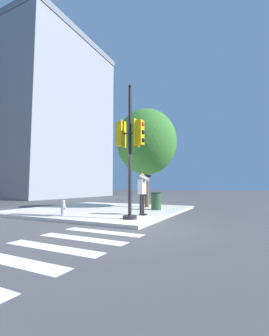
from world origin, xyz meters
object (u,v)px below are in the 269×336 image
object	(u,v)px
fire_hydrant	(63,208)
traffic_signal_pole	(130,148)
trash_bin	(156,201)
person_photographer	(142,190)
street_tree	(146,142)

from	to	relation	value
fire_hydrant	traffic_signal_pole	bearing A→B (deg)	-84.51
fire_hydrant	trash_bin	xyz separation A→B (m)	(3.83, -2.61, 0.13)
person_photographer	trash_bin	size ratio (longest dim) A/B	1.98
fire_hydrant	trash_bin	world-z (taller)	trash_bin
fire_hydrant	person_photographer	bearing A→B (deg)	-61.67
street_tree	trash_bin	bearing A→B (deg)	-138.88
fire_hydrant	trash_bin	size ratio (longest dim) A/B	0.72
street_tree	fire_hydrant	bearing A→B (deg)	162.54
person_photographer	fire_hydrant	world-z (taller)	person_photographer
person_photographer	fire_hydrant	distance (m)	3.35
fire_hydrant	trash_bin	bearing A→B (deg)	-34.30
person_photographer	traffic_signal_pole	bearing A→B (deg)	-177.00
street_tree	fire_hydrant	world-z (taller)	street_tree
person_photographer	street_tree	distance (m)	4.63
street_tree	trash_bin	xyz separation A→B (m)	(-1.19, -1.04, -3.39)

